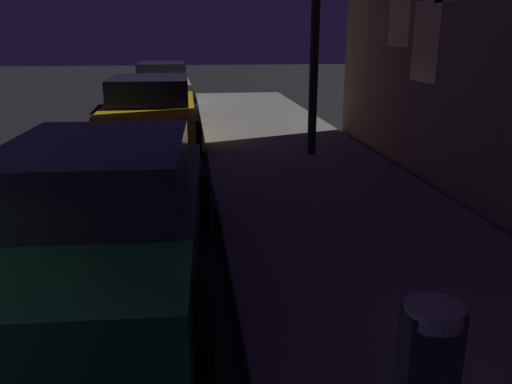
% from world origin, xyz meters
% --- Properties ---
extents(car_green, '(2.10, 4.61, 1.43)m').
position_xyz_m(car_green, '(2.85, 2.46, 0.70)').
color(car_green, '#19592D').
rests_on(car_green, ground).
extents(car_yellow_cab, '(2.13, 4.40, 1.43)m').
position_xyz_m(car_yellow_cab, '(2.85, 9.47, 0.72)').
color(car_yellow_cab, gold).
rests_on(car_yellow_cab, ground).
extents(car_silver, '(2.10, 4.58, 1.43)m').
position_xyz_m(car_silver, '(2.85, 15.61, 0.72)').
color(car_silver, '#B7B7BF').
rests_on(car_silver, ground).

